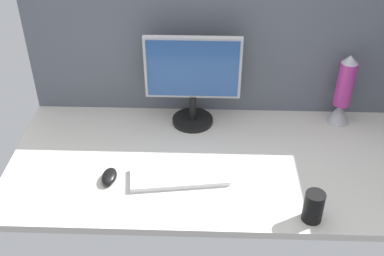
# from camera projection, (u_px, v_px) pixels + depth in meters

# --- Properties ---
(ground_plane) EXTENTS (1.80, 0.80, 0.03)m
(ground_plane) POSITION_uv_depth(u_px,v_px,m) (235.00, 160.00, 1.94)
(ground_plane) COLOR beige
(cubicle_wall_back) EXTENTS (1.80, 0.05, 0.66)m
(cubicle_wall_back) POSITION_uv_depth(u_px,v_px,m) (236.00, 42.00, 2.04)
(cubicle_wall_back) COLOR #565B66
(cubicle_wall_back) RESTS_ON ground_plane
(monitor) EXTENTS (0.40, 0.18, 0.41)m
(monitor) POSITION_uv_depth(u_px,v_px,m) (193.00, 77.00, 2.01)
(monitor) COLOR black
(monitor) RESTS_ON ground_plane
(keyboard) EXTENTS (0.38, 0.18, 0.02)m
(keyboard) POSITION_uv_depth(u_px,v_px,m) (179.00, 176.00, 1.82)
(keyboard) COLOR silver
(keyboard) RESTS_ON ground_plane
(mouse) EXTENTS (0.06, 0.10, 0.03)m
(mouse) POSITION_uv_depth(u_px,v_px,m) (109.00, 176.00, 1.81)
(mouse) COLOR black
(mouse) RESTS_ON ground_plane
(mug_black_travel) EXTENTS (0.07, 0.07, 0.12)m
(mug_black_travel) POSITION_uv_depth(u_px,v_px,m) (313.00, 207.00, 1.62)
(mug_black_travel) COLOR black
(mug_black_travel) RESTS_ON ground_plane
(lava_lamp) EXTENTS (0.10, 0.10, 0.33)m
(lava_lamp) POSITION_uv_depth(u_px,v_px,m) (343.00, 95.00, 2.06)
(lava_lamp) COLOR #A5A5AD
(lava_lamp) RESTS_ON ground_plane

